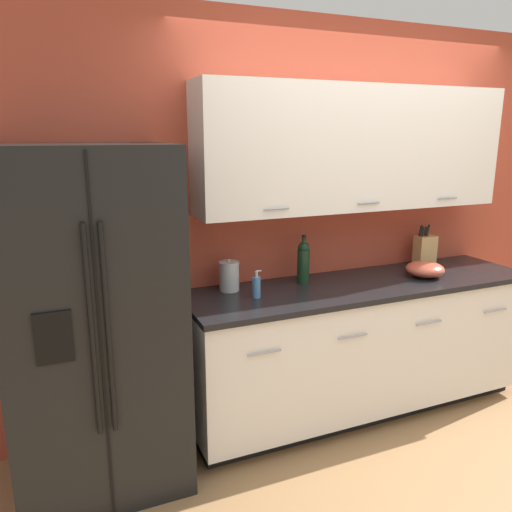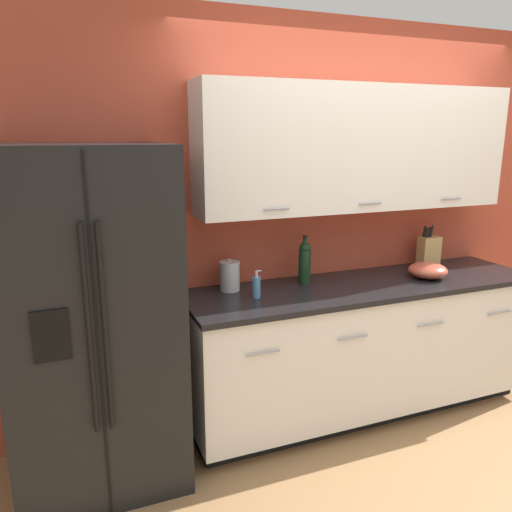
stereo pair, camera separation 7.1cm
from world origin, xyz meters
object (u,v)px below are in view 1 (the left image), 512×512
Objects in this scene: refrigerator at (93,323)px; wine_bottle at (303,261)px; knife_block at (425,250)px; mixing_bowl at (425,269)px; steel_canister at (229,276)px; soap_dispenser at (256,287)px.

refrigerator is 1.36m from wine_bottle.
mixing_bowl is (-0.19, -0.23, -0.07)m from knife_block.
knife_block is at bearing 5.35° from refrigerator.
knife_block is at bearing -0.03° from steel_canister.
refrigerator reaches higher than mixing_bowl.
steel_canister is at bearing 14.89° from refrigerator.
knife_block is 0.99× the size of wine_bottle.
soap_dispenser is at bearing 178.24° from mixing_bowl.
knife_block reaches higher than soap_dispenser.
wine_bottle reaches higher than knife_block.
refrigerator is 2.17m from mixing_bowl.
wine_bottle is at bearing 8.21° from refrigerator.
wine_bottle is 1.57× the size of steel_canister.
mixing_bowl is (2.17, -0.01, 0.06)m from refrigerator.
knife_block is 1.02m from wine_bottle.
knife_block reaches higher than mixing_bowl.
steel_canister is at bearing 170.22° from mixing_bowl.
soap_dispenser is 0.65× the size of mixing_bowl.
refrigerator is at bearing -174.65° from knife_block.
knife_block is (2.36, 0.22, 0.13)m from refrigerator.
knife_block is at bearing 49.93° from mixing_bowl.
refrigerator reaches higher than wine_bottle.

